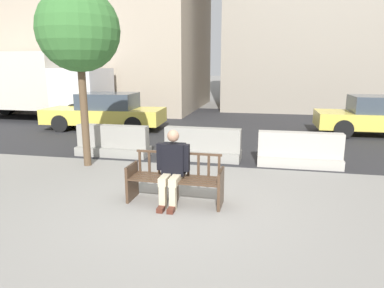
# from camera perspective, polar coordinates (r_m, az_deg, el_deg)

# --- Properties ---
(ground_plane) EXTENTS (200.00, 200.00, 0.00)m
(ground_plane) POSITION_cam_1_polar(r_m,az_deg,el_deg) (6.01, -2.29, -10.64)
(ground_plane) COLOR gray
(street_asphalt) EXTENTS (120.00, 12.00, 0.01)m
(street_asphalt) POSITION_cam_1_polar(r_m,az_deg,el_deg) (14.32, 6.08, 3.01)
(street_asphalt) COLOR #28282B
(street_asphalt) RESTS_ON ground
(street_bench) EXTENTS (1.70, 0.57, 0.88)m
(street_bench) POSITION_cam_1_polar(r_m,az_deg,el_deg) (6.14, -2.78, -6.17)
(street_bench) COLOR #473323
(street_bench) RESTS_ON ground
(seated_person) EXTENTS (0.58, 0.73, 1.31)m
(seated_person) POSITION_cam_1_polar(r_m,az_deg,el_deg) (6.01, -3.32, -3.66)
(seated_person) COLOR black
(seated_person) RESTS_ON ground
(jersey_barrier_centre) EXTENTS (2.02, 0.75, 0.84)m
(jersey_barrier_centre) POSITION_cam_1_polar(r_m,az_deg,el_deg) (9.01, 1.76, -0.43)
(jersey_barrier_centre) COLOR gray
(jersey_barrier_centre) RESTS_ON ground
(jersey_barrier_left) EXTENTS (2.01, 0.70, 0.84)m
(jersey_barrier_left) POSITION_cam_1_polar(r_m,az_deg,el_deg) (9.67, -13.01, 0.14)
(jersey_barrier_left) COLOR gray
(jersey_barrier_left) RESTS_ON ground
(jersey_barrier_right) EXTENTS (2.00, 0.69, 0.84)m
(jersey_barrier_right) POSITION_cam_1_polar(r_m,az_deg,el_deg) (8.80, 17.44, -1.33)
(jersey_barrier_right) COLOR #ADA89E
(jersey_barrier_right) RESTS_ON ground
(street_tree) EXTENTS (1.90, 1.90, 4.16)m
(street_tree) POSITION_cam_1_polar(r_m,az_deg,el_deg) (8.63, -18.38, 17.44)
(street_tree) COLOR brown
(street_tree) RESTS_ON ground
(car_taxi_near) EXTENTS (4.19, 1.87, 1.40)m
(car_taxi_near) POSITION_cam_1_polar(r_m,az_deg,el_deg) (13.85, 28.84, 4.13)
(car_taxi_near) COLOR #DBC64C
(car_taxi_near) RESTS_ON ground
(car_sedan_mid) EXTENTS (4.68, 2.06, 1.41)m
(car_sedan_mid) POSITION_cam_1_polar(r_m,az_deg,el_deg) (13.83, -14.18, 5.24)
(car_sedan_mid) COLOR #DBC64C
(car_sedan_mid) RESTS_ON ground
(delivery_truck) EXTENTS (6.87, 2.53, 3.05)m
(delivery_truck) POSITION_cam_1_polar(r_m,az_deg,el_deg) (17.64, -25.19, 9.20)
(delivery_truck) COLOR silver
(delivery_truck) RESTS_ON ground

